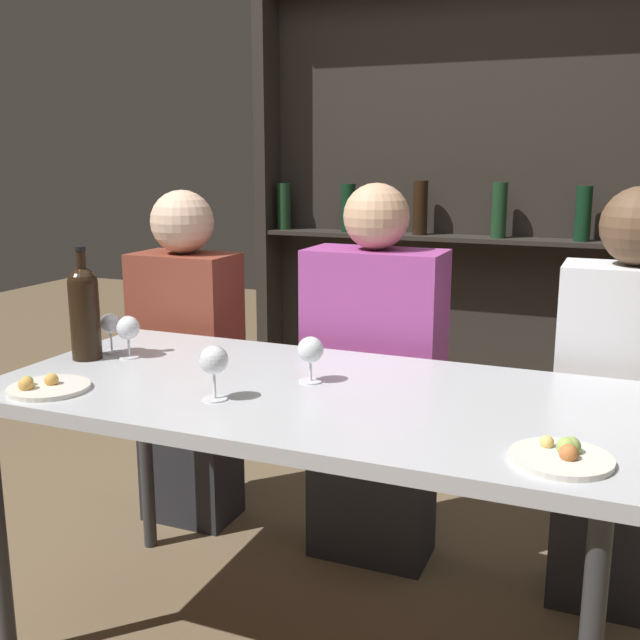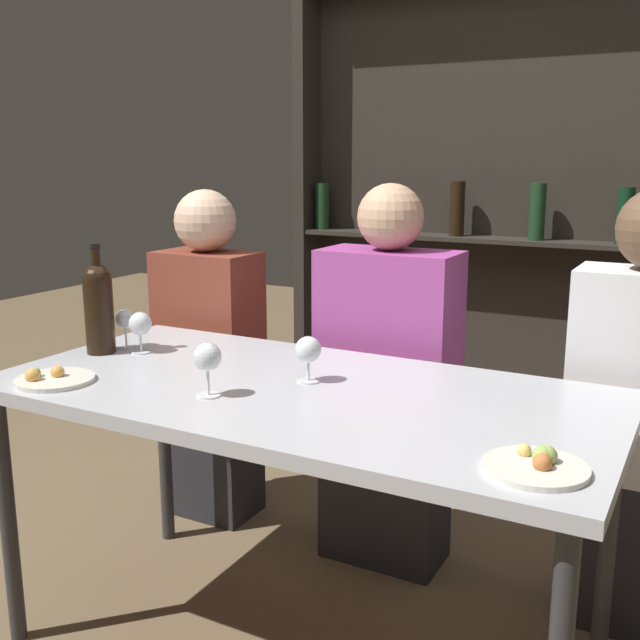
% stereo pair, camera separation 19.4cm
% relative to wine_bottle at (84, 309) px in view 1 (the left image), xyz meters
% --- Properties ---
extents(dining_table, '(1.56, 0.77, 0.75)m').
position_rel_wine_bottle_xyz_m(dining_table, '(0.68, -0.02, -0.21)').
color(dining_table, '#B7BABF').
rests_on(dining_table, ground_plane).
extents(wine_rack_wall, '(2.01, 0.21, 2.36)m').
position_rel_wine_bottle_xyz_m(wine_rack_wall, '(0.68, 1.82, 0.29)').
color(wine_rack_wall, '#28231E').
rests_on(wine_rack_wall, ground_plane).
extents(wine_bottle, '(0.08, 0.08, 0.32)m').
position_rel_wine_bottle_xyz_m(wine_bottle, '(0.00, 0.00, 0.00)').
color(wine_bottle, black).
rests_on(wine_bottle, dining_table).
extents(wine_glass_0, '(0.07, 0.07, 0.12)m').
position_rel_wine_bottle_xyz_m(wine_glass_0, '(0.10, 0.06, -0.06)').
color(wine_glass_0, silver).
rests_on(wine_glass_0, dining_table).
extents(wine_glass_1, '(0.07, 0.07, 0.13)m').
position_rel_wine_bottle_xyz_m(wine_glass_1, '(0.53, -0.18, -0.05)').
color(wine_glass_1, silver).
rests_on(wine_glass_1, dining_table).
extents(wine_glass_2, '(0.07, 0.07, 0.12)m').
position_rel_wine_bottle_xyz_m(wine_glass_2, '(0.68, 0.03, -0.06)').
color(wine_glass_2, silver).
rests_on(wine_glass_2, dining_table).
extents(wine_glass_3, '(0.06, 0.06, 0.12)m').
position_rel_wine_bottle_xyz_m(wine_glass_3, '(0.02, 0.08, -0.06)').
color(wine_glass_3, silver).
rests_on(wine_glass_3, dining_table).
extents(food_plate_0, '(0.20, 0.20, 0.04)m').
position_rel_wine_bottle_xyz_m(food_plate_0, '(0.10, -0.28, -0.13)').
color(food_plate_0, silver).
rests_on(food_plate_0, dining_table).
extents(food_plate_1, '(0.19, 0.19, 0.04)m').
position_rel_wine_bottle_xyz_m(food_plate_1, '(1.32, -0.25, -0.13)').
color(food_plate_1, silver).
rests_on(food_plate_1, dining_table).
extents(seated_person_left, '(0.36, 0.22, 1.21)m').
position_rel_wine_bottle_xyz_m(seated_person_left, '(-0.02, 0.55, -0.32)').
color(seated_person_left, '#26262B').
rests_on(seated_person_left, ground_plane).
extents(seated_person_center, '(0.43, 0.22, 1.24)m').
position_rel_wine_bottle_xyz_m(seated_person_center, '(0.68, 0.55, -0.31)').
color(seated_person_center, '#26262B').
rests_on(seated_person_center, ground_plane).
extents(seated_person_right, '(0.39, 0.22, 1.24)m').
position_rel_wine_bottle_xyz_m(seated_person_right, '(1.43, 0.55, -0.30)').
color(seated_person_right, '#26262B').
rests_on(seated_person_right, ground_plane).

